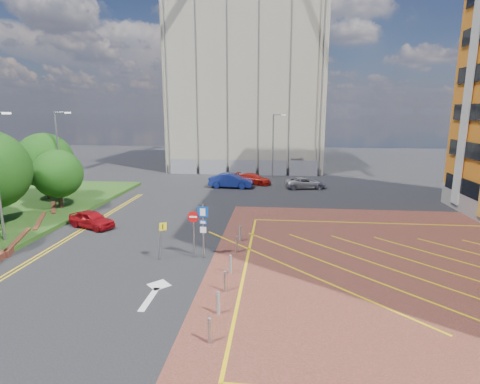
# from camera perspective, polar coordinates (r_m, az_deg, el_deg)

# --- Properties ---
(ground) EXTENTS (140.00, 140.00, 0.00)m
(ground) POSITION_cam_1_polar(r_m,az_deg,el_deg) (21.15, -7.42, -10.90)
(ground) COLOR black
(ground) RESTS_ON ground
(forecourt) EXTENTS (26.00, 26.00, 0.02)m
(forecourt) POSITION_cam_1_polar(r_m,az_deg,el_deg) (22.67, 30.34, -10.89)
(forecourt) COLOR brown
(forecourt) RESTS_ON ground
(retaining_wall) EXTENTS (6.06, 20.33, 0.40)m
(retaining_wall) POSITION_cam_1_polar(r_m,az_deg,el_deg) (27.78, -31.02, -6.48)
(retaining_wall) COLOR brown
(retaining_wall) RESTS_ON ground
(tree_c) EXTENTS (4.00, 4.00, 4.90)m
(tree_c) POSITION_cam_1_polar(r_m,az_deg,el_deg) (34.49, -26.01, 2.50)
(tree_c) COLOR #3D2B1C
(tree_c) RESTS_ON grass_bed
(tree_d) EXTENTS (5.00, 5.00, 6.08)m
(tree_d) POSITION_cam_1_polar(r_m,az_deg,el_deg) (38.52, -27.60, 4.26)
(tree_d) COLOR #3D2B1C
(tree_d) RESTS_ON grass_bed
(lamp_left_far) EXTENTS (1.53, 0.16, 8.00)m
(lamp_left_far) POSITION_cam_1_polar(r_m,az_deg,el_deg) (36.48, -25.83, 5.31)
(lamp_left_far) COLOR #9EA0A8
(lamp_left_far) RESTS_ON grass_bed
(lamp_back) EXTENTS (1.53, 0.16, 8.00)m
(lamp_back) POSITION_cam_1_polar(r_m,az_deg,el_deg) (47.08, 5.15, 7.38)
(lamp_back) COLOR #9EA0A8
(lamp_back) RESTS_ON ground
(sign_cluster) EXTENTS (1.17, 0.12, 3.20)m
(sign_cluster) POSITION_cam_1_polar(r_m,az_deg,el_deg) (21.32, -6.19, -5.08)
(sign_cluster) COLOR #9EA0A8
(sign_cluster) RESTS_ON ground
(warning_sign) EXTENTS (0.54, 0.37, 2.24)m
(warning_sign) POSITION_cam_1_polar(r_m,az_deg,el_deg) (21.48, -11.95, -6.61)
(warning_sign) COLOR #9EA0A8
(warning_sign) RESTS_ON ground
(bollard_row) EXTENTS (0.14, 11.14, 0.90)m
(bollard_row) POSITION_cam_1_polar(r_m,az_deg,el_deg) (19.07, -1.73, -11.92)
(bollard_row) COLOR #9EA0A8
(bollard_row) RESTS_ON forecourt
(construction_building) EXTENTS (21.20, 19.20, 22.00)m
(construction_building) POSITION_cam_1_polar(r_m,az_deg,el_deg) (59.16, 1.34, 14.83)
(construction_building) COLOR #ADA58E
(construction_building) RESTS_ON ground
(construction_fence) EXTENTS (21.60, 0.06, 2.00)m
(construction_fence) POSITION_cam_1_polar(r_m,az_deg,el_deg) (49.59, 1.53, 3.75)
(construction_fence) COLOR gray
(construction_fence) RESTS_ON ground
(car_red_left) EXTENTS (3.94, 2.79, 1.24)m
(car_red_left) POSITION_cam_1_polar(r_m,az_deg,el_deg) (29.16, -21.68, -3.88)
(car_red_left) COLOR #9F0D14
(car_red_left) RESTS_ON ground
(car_blue_back) EXTENTS (4.92, 2.06, 1.58)m
(car_blue_back) POSITION_cam_1_polar(r_m,az_deg,el_deg) (41.24, -1.40, 1.74)
(car_blue_back) COLOR navy
(car_blue_back) RESTS_ON ground
(car_red_back) EXTENTS (4.63, 3.05, 1.25)m
(car_red_back) POSITION_cam_1_polar(r_m,az_deg,el_deg) (43.33, 1.97, 2.02)
(car_red_back) COLOR red
(car_red_back) RESTS_ON ground
(car_silver_back) EXTENTS (4.75, 2.87, 1.23)m
(car_silver_back) POSITION_cam_1_polar(r_m,az_deg,el_deg) (41.52, 9.93, 1.39)
(car_silver_back) COLOR #AAA9B0
(car_silver_back) RESTS_ON ground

